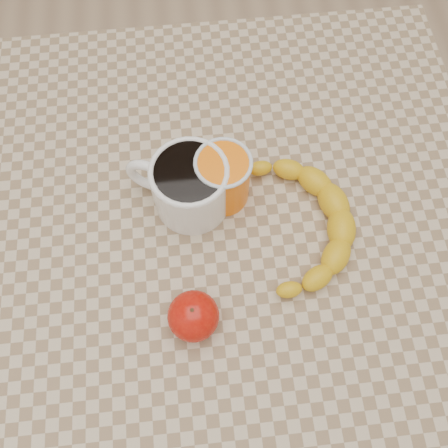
{
  "coord_description": "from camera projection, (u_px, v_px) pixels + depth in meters",
  "views": [
    {
      "loc": [
        -0.03,
        -0.28,
        1.41
      ],
      "look_at": [
        0.0,
        0.0,
        0.77
      ],
      "focal_mm": 40.0,
      "sensor_mm": 36.0,
      "label": 1
    }
  ],
  "objects": [
    {
      "name": "apple",
      "position": [
        193.0,
        316.0,
        0.63
      ],
      "size": [
        0.09,
        0.09,
        0.06
      ],
      "color": "#9F0905",
      "rests_on": "table"
    },
    {
      "name": "ground",
      "position": [
        224.0,
        335.0,
        1.4
      ],
      "size": [
        3.0,
        3.0,
        0.0
      ],
      "primitive_type": "plane",
      "color": "tan",
      "rests_on": "ground"
    },
    {
      "name": "orange_juice_glass",
      "position": [
        223.0,
        178.0,
        0.69
      ],
      "size": [
        0.08,
        0.08,
        0.09
      ],
      "color": "orange",
      "rests_on": "table"
    },
    {
      "name": "table",
      "position": [
        224.0,
        251.0,
        0.79
      ],
      "size": [
        0.8,
        0.8,
        0.75
      ],
      "color": "tan",
      "rests_on": "ground"
    },
    {
      "name": "coffee_mug",
      "position": [
        188.0,
        185.0,
        0.69
      ],
      "size": [
        0.16,
        0.14,
        0.09
      ],
      "color": "white",
      "rests_on": "table"
    },
    {
      "name": "banana",
      "position": [
        302.0,
        224.0,
        0.7
      ],
      "size": [
        0.23,
        0.29,
        0.04
      ],
      "primitive_type": null,
      "rotation": [
        0.0,
        0.0,
        -0.11
      ],
      "color": "yellow",
      "rests_on": "table"
    }
  ]
}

